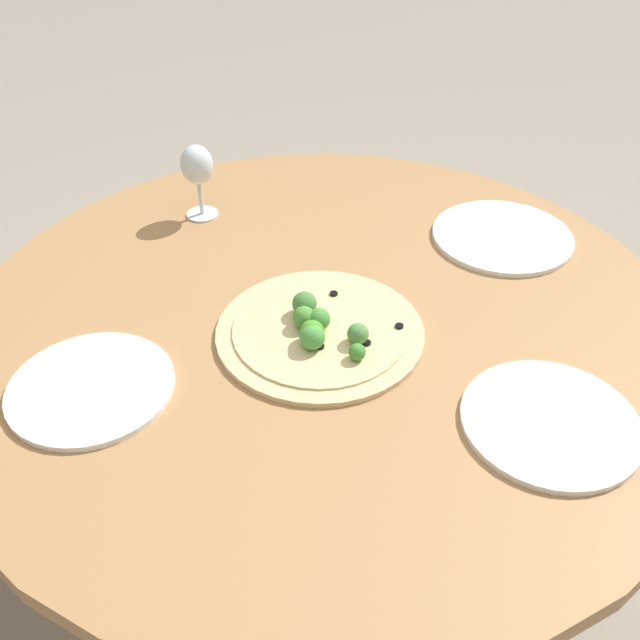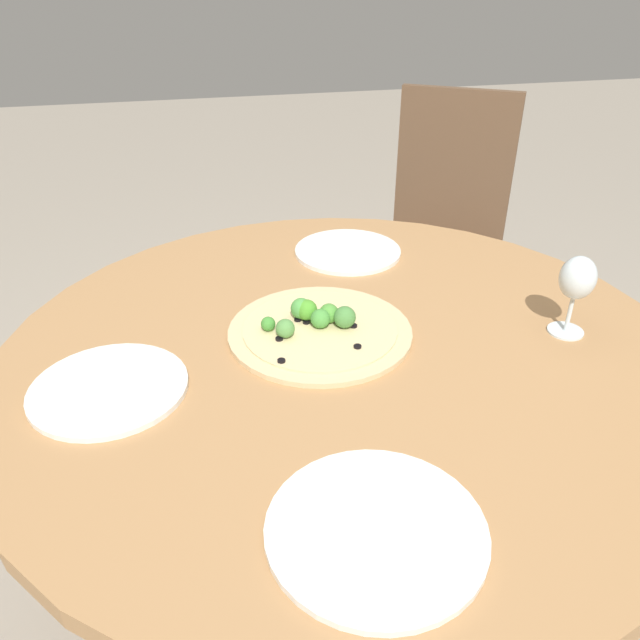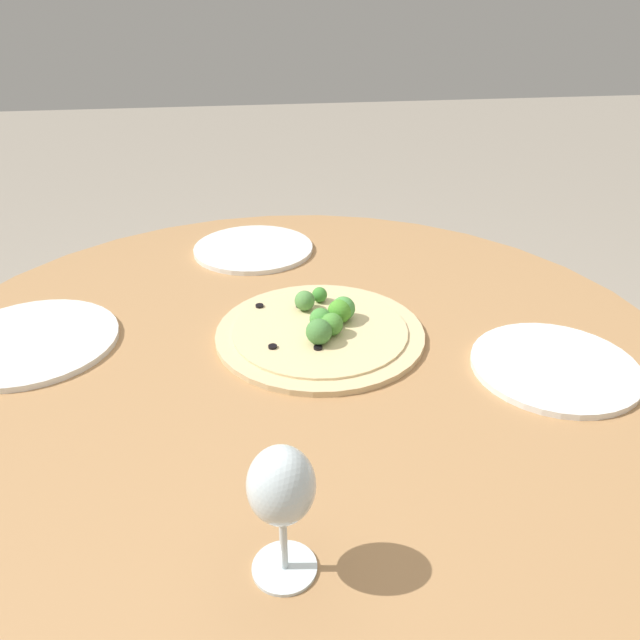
{
  "view_description": "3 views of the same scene",
  "coord_description": "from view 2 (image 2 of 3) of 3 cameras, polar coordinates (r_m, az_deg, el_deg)",
  "views": [
    {
      "loc": [
        -0.68,
        -0.68,
        1.45
      ],
      "look_at": [
        -0.05,
        -0.04,
        0.74
      ],
      "focal_mm": 40.0,
      "sensor_mm": 36.0,
      "label": 1
    },
    {
      "loc": [
        0.92,
        -0.26,
        1.32
      ],
      "look_at": [
        -0.05,
        -0.04,
        0.74
      ],
      "focal_mm": 35.0,
      "sensor_mm": 36.0,
      "label": 2
    },
    {
      "loc": [
        0.08,
        0.84,
        1.24
      ],
      "look_at": [
        -0.05,
        -0.04,
        0.74
      ],
      "focal_mm": 35.0,
      "sensor_mm": 36.0,
      "label": 3
    }
  ],
  "objects": [
    {
      "name": "plate_far",
      "position": [
        1.48,
        2.55,
        6.3
      ],
      "size": [
        0.25,
        0.25,
        0.01
      ],
      "color": "white",
      "rests_on": "dining_table"
    },
    {
      "name": "ground_plane",
      "position": [
        1.63,
        1.77,
        -23.65
      ],
      "size": [
        12.0,
        12.0,
        0.0
      ],
      "primitive_type": "plane",
      "color": "gray"
    },
    {
      "name": "pizza",
      "position": [
        1.16,
        -0.12,
        -0.73
      ],
      "size": [
        0.34,
        0.34,
        0.06
      ],
      "color": "#DBBC89",
      "rests_on": "dining_table"
    },
    {
      "name": "chair",
      "position": [
        2.13,
        11.08,
        7.65
      ],
      "size": [
        0.55,
        0.55,
        0.96
      ],
      "rotation": [
        0.0,
        0.0,
        0.99
      ],
      "color": "brown",
      "rests_on": "ground_plane"
    },
    {
      "name": "plate_near",
      "position": [
        0.81,
        5.13,
        -18.55
      ],
      "size": [
        0.27,
        0.27,
        0.01
      ],
      "color": "white",
      "rests_on": "dining_table"
    },
    {
      "name": "plate_side",
      "position": [
        1.07,
        -18.74,
        -5.93
      ],
      "size": [
        0.25,
        0.25,
        0.01
      ],
      "color": "white",
      "rests_on": "dining_table"
    },
    {
      "name": "wine_glass",
      "position": [
        1.21,
        22.45,
        3.33
      ],
      "size": [
        0.07,
        0.07,
        0.15
      ],
      "color": "silver",
      "rests_on": "dining_table"
    },
    {
      "name": "dining_table",
      "position": [
        1.17,
        2.28,
        -4.58
      ],
      "size": [
        1.25,
        1.25,
        0.71
      ],
      "color": "#A87A4C",
      "rests_on": "ground_plane"
    }
  ]
}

